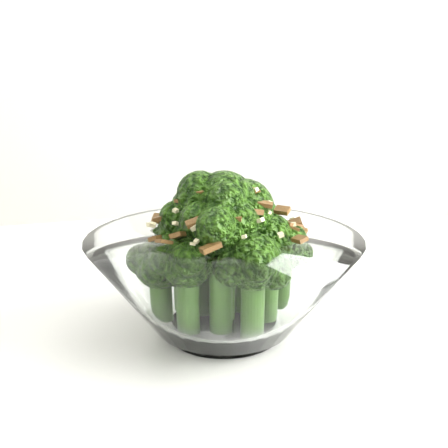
{
  "coord_description": "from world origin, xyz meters",
  "views": [
    {
      "loc": [
        0.34,
        -0.4,
        0.96
      ],
      "look_at": [
        0.29,
        0.04,
        0.84
      ],
      "focal_mm": 50.0,
      "sensor_mm": 36.0,
      "label": 1
    }
  ],
  "objects": [
    {
      "name": "broccoli_dish",
      "position": [
        0.29,
        0.04,
        0.8
      ],
      "size": [
        0.21,
        0.21,
        0.13
      ],
      "color": "white",
      "rests_on": "table"
    }
  ]
}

